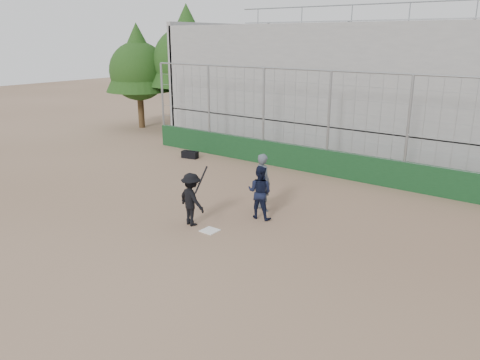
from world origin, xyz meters
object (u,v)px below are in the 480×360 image
Objects in this scene: catcher_crouched at (260,201)px; umpire at (263,185)px; equipment_bag at (190,155)px; batter_at_plate at (192,199)px.

catcher_crouched is 0.78m from umpire.
equipment_bag is (-6.64, 4.11, -0.39)m from catcher_crouched.
batter_at_plate reaches higher than catcher_crouched.
umpire reaches higher than equipment_bag.
catcher_crouched reaches higher than equipment_bag.
equipment_bag is at bearing 133.40° from batter_at_plate.
umpire is (-0.33, 0.65, 0.26)m from catcher_crouched.
batter_at_plate is 1.55× the size of catcher_crouched.
umpire is at bearing 116.71° from catcher_crouched.
batter_at_plate is 7.84m from equipment_bag.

